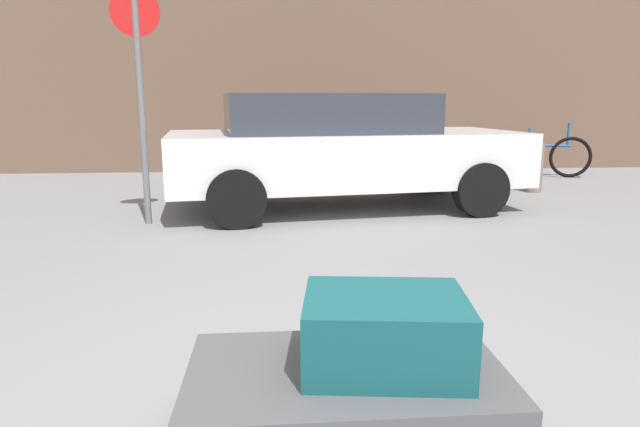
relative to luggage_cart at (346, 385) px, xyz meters
name	(u,v)px	position (x,y,z in m)	size (l,w,h in m)	color
luggage_cart	(346,385)	(0.00, 0.00, 0.00)	(1.21, 0.70, 0.34)	#4C4C51
suitcase_teal_stacked_top	(385,331)	(0.15, 0.01, 0.21)	(0.61, 0.47, 0.28)	#144C51
parked_car	(341,148)	(0.56, 4.84, 0.49)	(4.50, 2.35, 1.42)	silver
bicycle_leaning	(540,156)	(4.45, 7.41, 0.11)	(1.71, 0.53, 0.96)	black
bollard_kerb_near	(447,169)	(2.25, 5.82, 0.09)	(0.24, 0.24, 0.72)	#72665B
bollard_kerb_mid	(535,168)	(3.58, 5.82, 0.09)	(0.24, 0.24, 0.72)	#72665B
no_parking_sign	(140,82)	(-1.67, 4.10, 1.27)	(0.49, 0.15, 2.49)	slate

